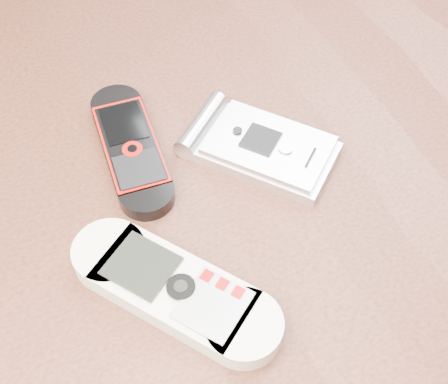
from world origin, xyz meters
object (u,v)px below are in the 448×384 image
at_px(motorola_razr, 264,147).
at_px(nokia_black_red, 131,147).
at_px(nokia_white, 174,289).
at_px(table, 219,275).

bearing_deg(motorola_razr, nokia_black_red, 115.16).
xyz_separation_m(nokia_black_red, motorola_razr, (0.09, -0.05, 0.00)).
distance_m(nokia_white, nokia_black_red, 0.13).
relative_size(table, motorola_razr, 10.18).
relative_size(table, nokia_white, 7.91).
xyz_separation_m(table, nokia_black_red, (-0.04, 0.07, 0.11)).
distance_m(table, motorola_razr, 0.13).
height_order(nokia_black_red, motorola_razr, motorola_razr).
bearing_deg(table, motorola_razr, 26.35).
bearing_deg(nokia_black_red, nokia_white, -91.52).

